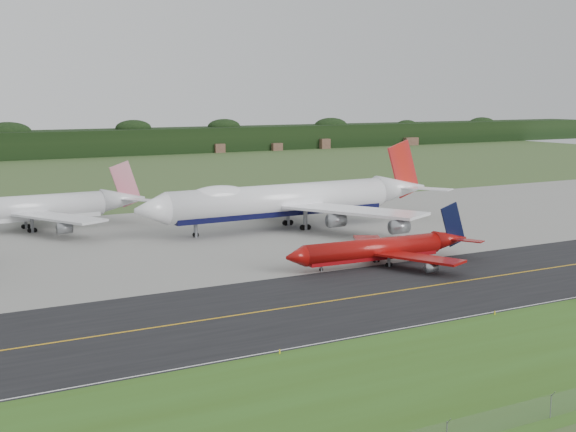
# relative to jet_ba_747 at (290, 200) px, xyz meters

# --- Properties ---
(ground) EXTENTS (600.00, 600.00, 0.00)m
(ground) POSITION_rel_jet_ba_747_xyz_m (-12.53, -51.95, -6.16)
(ground) COLOR #355327
(ground) RESTS_ON ground
(grass_verge) EXTENTS (400.00, 30.00, 0.01)m
(grass_verge) POSITION_rel_jet_ba_747_xyz_m (-12.53, -86.95, -6.15)
(grass_verge) COLOR #345619
(grass_verge) RESTS_ON ground
(taxiway) EXTENTS (400.00, 32.00, 0.02)m
(taxiway) POSITION_rel_jet_ba_747_xyz_m (-12.53, -55.95, -6.15)
(taxiway) COLOR black
(taxiway) RESTS_ON ground
(apron) EXTENTS (400.00, 78.00, 0.01)m
(apron) POSITION_rel_jet_ba_747_xyz_m (-12.53, -0.95, -6.15)
(apron) COLOR gray
(apron) RESTS_ON ground
(taxiway_centreline) EXTENTS (400.00, 0.40, 0.00)m
(taxiway_centreline) POSITION_rel_jet_ba_747_xyz_m (-12.53, -55.95, -6.13)
(taxiway_centreline) COLOR gold
(taxiway_centreline) RESTS_ON taxiway
(taxiway_edge_line) EXTENTS (400.00, 0.25, 0.00)m
(taxiway_edge_line) POSITION_rel_jet_ba_747_xyz_m (-12.53, -71.45, -6.13)
(taxiway_edge_line) COLOR silver
(taxiway_edge_line) RESTS_ON taxiway
(horizon_treeline) EXTENTS (700.00, 25.00, 12.00)m
(horizon_treeline) POSITION_rel_jet_ba_747_xyz_m (-12.53, 221.81, -0.69)
(horizon_treeline) COLOR black
(horizon_treeline) RESTS_ON ground
(jet_ba_747) EXTENTS (71.86, 59.64, 18.10)m
(jet_ba_747) POSITION_rel_jet_ba_747_xyz_m (0.00, 0.00, 0.00)
(jet_ba_747) COLOR white
(jet_ba_747) RESTS_ON ground
(jet_red_737) EXTENTS (36.12, 29.47, 9.76)m
(jet_red_737) POSITION_rel_jet_ba_747_xyz_m (-4.89, -39.81, -3.46)
(jet_red_737) COLOR maroon
(jet_red_737) RESTS_ON ground
(jet_star_tail) EXTENTS (52.49, 44.08, 13.89)m
(jet_star_tail) POSITION_rel_jet_ba_747_xyz_m (-49.72, 24.71, -1.53)
(jet_star_tail) COLOR silver
(jet_star_tail) RESTS_ON ground
(edge_marker_left) EXTENTS (0.16, 0.16, 0.50)m
(edge_marker_left) POSITION_rel_jet_ba_747_xyz_m (-42.87, -72.45, -5.91)
(edge_marker_left) COLOR yellow
(edge_marker_left) RESTS_ON ground
(edge_marker_center) EXTENTS (0.16, 0.16, 0.50)m
(edge_marker_center) POSITION_rel_jet_ba_747_xyz_m (-10.66, -72.45, -5.91)
(edge_marker_center) COLOR yellow
(edge_marker_center) RESTS_ON ground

